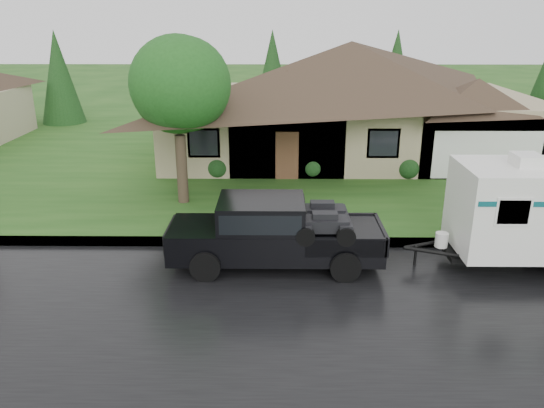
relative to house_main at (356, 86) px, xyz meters
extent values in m
plane|color=#204C18|center=(-2.29, -13.84, -3.59)|extent=(140.00, 140.00, 0.00)
cube|color=black|center=(-2.29, -15.84, -3.59)|extent=(140.00, 8.00, 0.01)
cube|color=gray|center=(-2.29, -11.59, -3.52)|extent=(140.00, 0.50, 0.15)
cube|color=#204C18|center=(-2.29, 1.16, -3.52)|extent=(140.00, 26.00, 0.15)
cube|color=tan|center=(-0.29, 0.16, -1.94)|extent=(18.00, 10.00, 3.00)
pyramid|color=#3C2B20|center=(-0.29, 0.16, 2.16)|extent=(19.44, 10.80, 2.60)
cube|color=tan|center=(5.11, -2.84, -2.09)|extent=(5.76, 4.00, 2.70)
cylinder|color=#382B1E|center=(-7.56, -7.91, -2.14)|extent=(0.41, 0.41, 2.60)
sphere|color=#236320|center=(-7.56, -7.91, 0.71)|extent=(3.60, 3.60, 3.60)
sphere|color=#143814|center=(-6.59, -4.54, -2.94)|extent=(1.00, 1.00, 1.00)
sphere|color=#143814|center=(-2.39, -4.54, -2.94)|extent=(1.00, 1.00, 1.00)
sphere|color=#143814|center=(1.81, -4.54, -2.94)|extent=(1.00, 1.00, 1.00)
sphere|color=#143814|center=(6.01, -4.54, -2.94)|extent=(1.00, 1.00, 1.00)
cube|color=black|center=(-4.00, -13.06, -2.80)|extent=(6.07, 2.02, 0.87)
cube|color=black|center=(-6.22, -13.06, -2.53)|extent=(1.62, 1.97, 0.35)
cube|color=black|center=(-4.40, -13.06, -2.02)|extent=(2.43, 1.90, 0.91)
cube|color=black|center=(-4.40, -13.06, -1.97)|extent=(2.23, 1.94, 0.56)
cube|color=black|center=(-2.07, -13.06, -2.60)|extent=(2.23, 1.92, 0.06)
cylinder|color=black|center=(-5.92, -14.06, -3.17)|extent=(0.85, 0.32, 0.85)
cylinder|color=black|center=(-5.92, -12.07, -3.17)|extent=(0.85, 0.32, 0.85)
cylinder|color=black|center=(-2.07, -14.06, -3.17)|extent=(0.85, 0.32, 0.85)
cylinder|color=black|center=(-2.07, -12.07, -3.17)|extent=(0.85, 0.32, 0.85)
cube|color=white|center=(2.88, -13.06, -0.39)|extent=(0.71, 0.81, 0.32)
cylinder|color=black|center=(4.25, -11.87, -3.24)|extent=(0.71, 0.24, 0.71)
camera|label=1|loc=(-3.94, -27.19, 3.31)|focal=35.00mm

